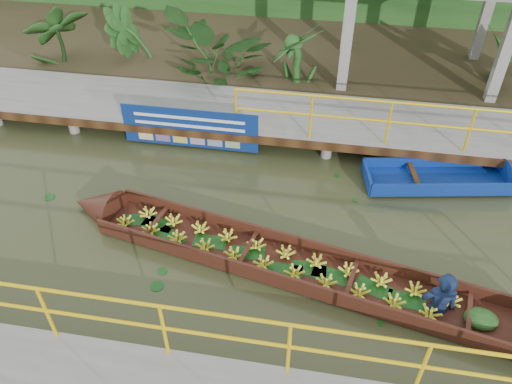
# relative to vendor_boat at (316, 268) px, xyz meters

# --- Properties ---
(ground) EXTENTS (80.00, 80.00, 0.00)m
(ground) POSITION_rel_vendor_boat_xyz_m (-1.03, 0.84, -0.22)
(ground) COLOR #2F361B
(ground) RESTS_ON ground
(land_strip) EXTENTS (30.00, 8.00, 0.45)m
(land_strip) POSITION_rel_vendor_boat_xyz_m (-1.03, 8.34, 0.00)
(land_strip) COLOR #342C1A
(land_strip) RESTS_ON ground
(far_dock) EXTENTS (16.00, 2.06, 1.66)m
(far_dock) POSITION_rel_vendor_boat_xyz_m (-1.01, 4.26, 0.26)
(far_dock) COLOR slate
(far_dock) RESTS_ON ground
(vendor_boat) EXTENTS (9.16, 2.78, 2.00)m
(vendor_boat) POSITION_rel_vendor_boat_xyz_m (0.00, 0.00, 0.00)
(vendor_boat) COLOR #33170D
(vendor_boat) RESTS_ON ground
(moored_blue_boat) EXTENTS (3.55, 1.48, 0.82)m
(moored_blue_boat) POSITION_rel_vendor_boat_xyz_m (3.10, 3.07, -0.07)
(moored_blue_boat) COLOR navy
(moored_blue_boat) RESTS_ON ground
(blue_banner) EXTENTS (3.08, 0.04, 0.96)m
(blue_banner) POSITION_rel_vendor_boat_xyz_m (-3.07, 3.32, 0.34)
(blue_banner) COLOR navy
(blue_banner) RESTS_ON ground
(tropical_plants) EXTENTS (14.32, 1.32, 1.65)m
(tropical_plants) POSITION_rel_vendor_boat_xyz_m (-1.25, 6.14, 1.05)
(tropical_plants) COLOR #163B13
(tropical_plants) RESTS_ON ground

